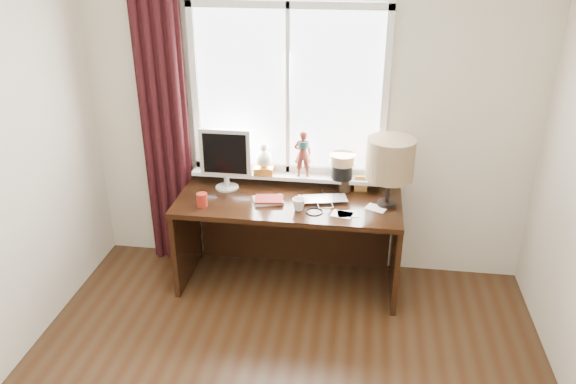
# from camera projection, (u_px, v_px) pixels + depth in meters

# --- Properties ---
(wall_back) EXTENTS (3.50, 0.00, 2.60)m
(wall_back) POSITION_uv_depth(u_px,v_px,m) (308.00, 116.00, 4.33)
(wall_back) COLOR beige
(wall_back) RESTS_ON ground
(laptop) EXTENTS (0.40, 0.31, 0.03)m
(laptop) POSITION_uv_depth(u_px,v_px,m) (323.00, 199.00, 4.22)
(laptop) COLOR silver
(laptop) RESTS_ON desk
(mug) EXTENTS (0.12, 0.13, 0.10)m
(mug) POSITION_uv_depth(u_px,v_px,m) (299.00, 204.00, 4.08)
(mug) COLOR white
(mug) RESTS_ON desk
(red_cup) EXTENTS (0.08, 0.08, 0.10)m
(red_cup) POSITION_uv_depth(u_px,v_px,m) (202.00, 200.00, 4.13)
(red_cup) COLOR maroon
(red_cup) RESTS_ON desk
(window) EXTENTS (1.52, 0.23, 1.40)m
(window) POSITION_uv_depth(u_px,v_px,m) (288.00, 117.00, 4.30)
(window) COLOR white
(window) RESTS_ON ground
(curtain) EXTENTS (0.38, 0.09, 2.25)m
(curtain) POSITION_uv_depth(u_px,v_px,m) (165.00, 136.00, 4.47)
(curtain) COLOR black
(curtain) RESTS_ON floor
(desk) EXTENTS (1.70, 0.70, 0.75)m
(desk) POSITION_uv_depth(u_px,v_px,m) (290.00, 222.00, 4.44)
(desk) COLOR black
(desk) RESTS_ON floor
(monitor) EXTENTS (0.40, 0.18, 0.49)m
(monitor) POSITION_uv_depth(u_px,v_px,m) (225.00, 156.00, 4.32)
(monitor) COLOR beige
(monitor) RESTS_ON desk
(notebook_stack) EXTENTS (0.26, 0.22, 0.03)m
(notebook_stack) POSITION_uv_depth(u_px,v_px,m) (269.00, 200.00, 4.22)
(notebook_stack) COLOR beige
(notebook_stack) RESTS_ON desk
(brush_holder) EXTENTS (0.09, 0.09, 0.25)m
(brush_holder) POSITION_uv_depth(u_px,v_px,m) (345.00, 184.00, 4.37)
(brush_holder) COLOR black
(brush_holder) RESTS_ON desk
(icon_frame) EXTENTS (0.10, 0.03, 0.13)m
(icon_frame) POSITION_uv_depth(u_px,v_px,m) (361.00, 184.00, 4.36)
(icon_frame) COLOR gold
(icon_frame) RESTS_ON desk
(table_lamp) EXTENTS (0.35, 0.35, 0.52)m
(table_lamp) POSITION_uv_depth(u_px,v_px,m) (390.00, 160.00, 4.02)
(table_lamp) COLOR black
(table_lamp) RESTS_ON desk
(loose_papers) EXTENTS (0.42, 0.28, 0.00)m
(loose_papers) POSITION_uv_depth(u_px,v_px,m) (355.00, 212.00, 4.07)
(loose_papers) COLOR white
(loose_papers) RESTS_ON desk
(desk_cables) EXTENTS (0.30, 0.50, 0.01)m
(desk_cables) POSITION_uv_depth(u_px,v_px,m) (324.00, 202.00, 4.20)
(desk_cables) COLOR black
(desk_cables) RESTS_ON desk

